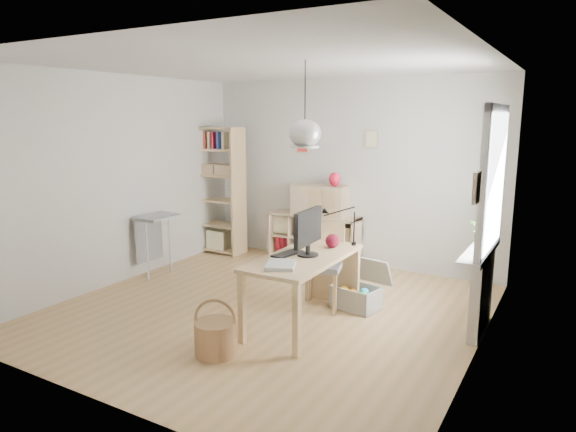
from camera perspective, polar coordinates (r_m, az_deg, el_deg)
The scene contains 20 objects.
ground at distance 5.93m, azimuth -2.32°, elevation -10.41°, with size 4.50×4.50×0.00m, color tan.
room_shell at distance 5.11m, azimuth 1.88°, elevation 9.17°, with size 4.50×4.50×4.50m.
window_unit at distance 5.35m, azimuth 21.92°, elevation 3.62°, with size 0.07×1.16×1.46m.
radiator at distance 5.60m, azimuth 20.71°, elevation -8.08°, with size 0.10×0.80×0.80m, color silver.
windowsill at distance 5.49m, azimuth 20.50°, elevation -3.77°, with size 0.22×1.20×0.06m, color silver.
desk at distance 5.33m, azimuth 1.79°, elevation -5.43°, with size 0.70×1.50×0.75m.
cube_shelf at distance 7.79m, azimuth 2.89°, elevation -2.84°, with size 1.40×0.38×0.72m.
tall_bookshelf at distance 8.23m, azimuth -7.72°, elevation 3.42°, with size 0.80×0.38×2.00m.
side_table at distance 7.23m, azimuth -14.65°, elevation -1.28°, with size 0.40×0.55×0.85m.
chair at distance 5.91m, azimuth 3.77°, elevation -4.90°, with size 0.57×0.57×0.96m.
wicker_basket at distance 4.89m, azimuth -8.05°, elevation -13.13°, with size 0.39×0.39×0.54m.
storage_chest at distance 6.01m, azimuth 7.87°, elevation -8.41°, with size 0.61×0.66×0.54m.
monitor at distance 5.25m, azimuth 2.25°, elevation -1.56°, with size 0.22×0.56×0.48m.
keyboard at distance 5.35m, azimuth -0.05°, elevation -4.21°, with size 0.14×0.38×0.02m, color black.
task_lamp at distance 5.75m, azimuth 5.49°, elevation -0.48°, with size 0.38×0.14×0.40m.
yarn_ball at distance 5.63m, azimuth 4.95°, elevation -2.78°, with size 0.15×0.15×0.15m, color #450919.
paper_tray at distance 4.93m, azimuth -0.80°, elevation -5.45°, with size 0.27×0.34×0.03m, color silver.
drawer_chest at distance 7.58m, azimuth 3.53°, elevation 1.75°, with size 0.79×0.36×0.45m, color tan.
red_vase at distance 7.43m, azimuth 5.23°, elevation 4.08°, with size 0.17×0.17×0.20m, color #A40D21.
potted_plant at distance 5.71m, azimuth 20.87°, elevation -1.41°, with size 0.26×0.23×0.29m, color #2B5D22.
Camera 1 is at (2.95, -4.66, 2.17)m, focal length 32.00 mm.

